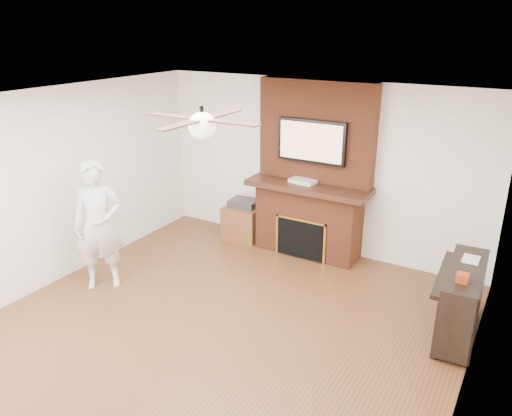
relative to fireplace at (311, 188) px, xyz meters
The scene contains 11 objects.
room_shell 2.56m from the fireplace, 90.00° to the right, with size 5.36×5.86×2.86m.
fireplace is the anchor object (origin of this frame).
tv 0.69m from the fireplace, 90.00° to the right, with size 1.00×0.08×0.60m.
ceiling_fan 2.88m from the fireplace, 90.00° to the right, with size 1.21×1.21×0.31m.
person 2.95m from the fireplace, 129.05° to the right, with size 0.62×0.41×1.68m, color silver.
side_table 1.31m from the fireplace, behind, with size 0.60×0.60×0.63m.
piano 2.62m from the fireplace, 25.98° to the right, with size 0.52×1.25×0.89m.
cable_box 0.17m from the fireplace, 132.22° to the right, with size 0.37×0.21×0.05m, color silver.
candle_green 0.97m from the fireplace, 95.13° to the right, with size 0.08×0.08×0.08m, color #548C38.
candle_cream 0.97m from the fireplace, 46.70° to the right, with size 0.09×0.09×0.10m, color beige.
candle_blue 1.01m from the fireplace, 46.30° to the right, with size 0.05×0.05×0.08m, color #365BA2.
Camera 1 is at (2.77, -3.72, 3.22)m, focal length 35.00 mm.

